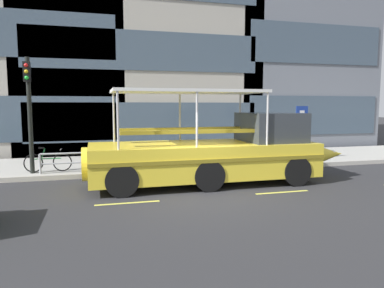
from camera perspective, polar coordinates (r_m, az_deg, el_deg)
The scene contains 10 objects.
ground_plane at distance 11.50m, azimuth 1.57°, elevation -7.52°, with size 120.00×120.00×0.00m, color #2B2B2D.
sidewalk at distance 16.82m, azimuth -3.92°, elevation -2.84°, with size 32.00×4.80×0.18m, color #A8A59E.
curb_edge at distance 14.42m, azimuth -1.99°, elevation -4.34°, with size 32.00×0.18×0.18m, color #B2ADA3.
lane_centreline at distance 10.78m, azimuth 2.78°, elevation -8.44°, with size 25.80×0.12×0.01m.
curb_guardrail at distance 14.77m, azimuth -0.33°, elevation -1.68°, with size 11.58×0.09×0.77m.
traffic_light_pole at distance 14.53m, azimuth -24.44°, elevation 5.82°, with size 0.24×0.46×4.29m.
parking_sign at distance 17.24m, azimuth 16.95°, elevation 3.11°, with size 0.60×0.12×2.50m.
leaned_bicycle at distance 14.81m, azimuth -21.89°, elevation -2.68°, with size 1.74×0.46×0.96m.
duck_tour_boat at distance 12.65m, azimuth 4.24°, elevation -1.35°, with size 9.69×2.69×3.23m.
pedestrian_near_bow at distance 16.94m, azimuth 8.30°, elevation 0.64°, with size 0.23×0.44×1.54m.
Camera 1 is at (-3.22, -10.70, 2.72)m, focal length 33.61 mm.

